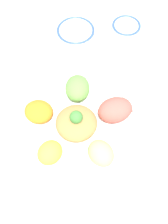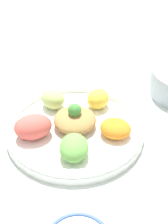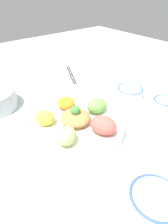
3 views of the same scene
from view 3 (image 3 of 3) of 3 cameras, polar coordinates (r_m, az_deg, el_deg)
name	(u,v)px [view 3 (image 3 of 3)]	position (r m, az deg, el deg)	size (l,w,h in m)	color
ground_plane	(80,119)	(0.69, -1.13, -2.27)	(2.40, 2.40, 0.00)	silver
salad_platter	(76,121)	(0.64, -2.33, -2.87)	(0.34, 0.34, 0.09)	white
rice_bowl_blue	(131,92)	(0.84, 14.01, 6.03)	(0.11, 0.11, 0.04)	white
sauce_bowl_dark	(155,199)	(0.49, 20.93, -23.62)	(0.12, 0.12, 0.03)	white
rice_bowl_plain	(164,104)	(0.79, 23.22, 2.36)	(0.09, 0.09, 0.04)	white
chopsticks_pair_near	(71,74)	(1.03, -3.92, 11.46)	(0.22, 0.12, 0.01)	black
serving_spoon_main	(19,171)	(0.55, -19.26, -16.58)	(0.11, 0.13, 0.01)	beige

